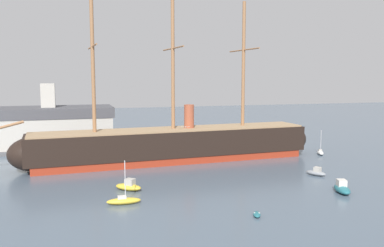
{
  "coord_description": "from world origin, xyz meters",
  "views": [
    {
      "loc": [
        -23.0,
        -27.21,
        17.44
      ],
      "look_at": [
        -3.21,
        39.7,
        9.38
      ],
      "focal_mm": 38.55,
      "sensor_mm": 36.0,
      "label": 1
    }
  ],
  "objects_px": {
    "tall_ship": "(173,144)",
    "motorboat_mid_right": "(342,188)",
    "motorboat_alongside_bow": "(129,186)",
    "dockside_warehouse_left": "(11,129)",
    "dinghy_near_centre": "(257,214)",
    "motorboat_far_left": "(52,161)",
    "sailboat_mid_left": "(124,201)",
    "seagull_in_flight": "(186,127)",
    "motorboat_alongside_stern": "(316,172)",
    "dinghy_distant_centre": "(178,151)",
    "sailboat_far_right": "(320,152)"
  },
  "relations": [
    {
      "from": "sailboat_mid_left",
      "to": "dinghy_distant_centre",
      "type": "relative_size",
      "value": 2.32
    },
    {
      "from": "sailboat_mid_left",
      "to": "dinghy_distant_centre",
      "type": "bearing_deg",
      "value": 64.44
    },
    {
      "from": "dinghy_near_centre",
      "to": "motorboat_mid_right",
      "type": "xyz_separation_m",
      "value": [
        16.83,
        5.98,
        0.43
      ]
    },
    {
      "from": "motorboat_mid_right",
      "to": "motorboat_alongside_bow",
      "type": "bearing_deg",
      "value": 161.3
    },
    {
      "from": "dinghy_near_centre",
      "to": "motorboat_alongside_stern",
      "type": "bearing_deg",
      "value": 40.58
    },
    {
      "from": "sailboat_mid_left",
      "to": "dockside_warehouse_left",
      "type": "bearing_deg",
      "value": 112.19
    },
    {
      "from": "dockside_warehouse_left",
      "to": "tall_ship",
      "type": "bearing_deg",
      "value": -35.14
    },
    {
      "from": "motorboat_alongside_bow",
      "to": "dockside_warehouse_left",
      "type": "height_order",
      "value": "dockside_warehouse_left"
    },
    {
      "from": "motorboat_alongside_stern",
      "to": "motorboat_mid_right",
      "type": "bearing_deg",
      "value": -103.11
    },
    {
      "from": "tall_ship",
      "to": "sailboat_far_right",
      "type": "xyz_separation_m",
      "value": [
        33.37,
        -1.97,
        -3.13
      ]
    },
    {
      "from": "seagull_in_flight",
      "to": "tall_ship",
      "type": "bearing_deg",
      "value": 80.56
    },
    {
      "from": "motorboat_far_left",
      "to": "seagull_in_flight",
      "type": "relative_size",
      "value": 4.04
    },
    {
      "from": "motorboat_alongside_bow",
      "to": "motorboat_far_left",
      "type": "xyz_separation_m",
      "value": [
        -11.95,
        22.5,
        0.06
      ]
    },
    {
      "from": "motorboat_alongside_stern",
      "to": "dockside_warehouse_left",
      "type": "height_order",
      "value": "dockside_warehouse_left"
    },
    {
      "from": "dockside_warehouse_left",
      "to": "motorboat_alongside_bow",
      "type": "bearing_deg",
      "value": -63.01
    },
    {
      "from": "dinghy_near_centre",
      "to": "dinghy_distant_centre",
      "type": "xyz_separation_m",
      "value": [
        1.48,
        44.84,
        0.05
      ]
    },
    {
      "from": "sailboat_mid_left",
      "to": "motorboat_alongside_bow",
      "type": "relative_size",
      "value": 1.35
    },
    {
      "from": "dinghy_near_centre",
      "to": "motorboat_far_left",
      "type": "xyz_separation_m",
      "value": [
        -25.71,
        38.84,
        0.45
      ]
    },
    {
      "from": "tall_ship",
      "to": "dinghy_distant_centre",
      "type": "height_order",
      "value": "tall_ship"
    },
    {
      "from": "seagull_in_flight",
      "to": "dockside_warehouse_left",
      "type": "bearing_deg",
      "value": 122.32
    },
    {
      "from": "sailboat_far_right",
      "to": "dockside_warehouse_left",
      "type": "distance_m",
      "value": 71.69
    },
    {
      "from": "tall_ship",
      "to": "sailboat_far_right",
      "type": "distance_m",
      "value": 33.57
    },
    {
      "from": "sailboat_mid_left",
      "to": "dockside_warehouse_left",
      "type": "xyz_separation_m",
      "value": [
        -20.1,
        49.3,
        4.47
      ]
    },
    {
      "from": "dinghy_near_centre",
      "to": "motorboat_far_left",
      "type": "height_order",
      "value": "motorboat_far_left"
    },
    {
      "from": "motorboat_alongside_bow",
      "to": "motorboat_far_left",
      "type": "distance_m",
      "value": 25.48
    },
    {
      "from": "dinghy_near_centre",
      "to": "motorboat_alongside_bow",
      "type": "xyz_separation_m",
      "value": [
        -13.77,
        16.34,
        0.4
      ]
    },
    {
      "from": "dinghy_near_centre",
      "to": "motorboat_alongside_stern",
      "type": "height_order",
      "value": "motorboat_alongside_stern"
    },
    {
      "from": "tall_ship",
      "to": "dockside_warehouse_left",
      "type": "xyz_separation_m",
      "value": [
        -33.47,
        23.56,
        1.39
      ]
    },
    {
      "from": "dinghy_near_centre",
      "to": "motorboat_alongside_stern",
      "type": "relative_size",
      "value": 0.58
    },
    {
      "from": "dinghy_near_centre",
      "to": "dockside_warehouse_left",
      "type": "height_order",
      "value": "dockside_warehouse_left"
    },
    {
      "from": "dinghy_distant_centre",
      "to": "dockside_warehouse_left",
      "type": "distance_m",
      "value": 39.81
    },
    {
      "from": "sailboat_mid_left",
      "to": "motorboat_far_left",
      "type": "height_order",
      "value": "sailboat_mid_left"
    },
    {
      "from": "sailboat_mid_left",
      "to": "seagull_in_flight",
      "type": "distance_m",
      "value": 13.69
    },
    {
      "from": "motorboat_mid_right",
      "to": "dinghy_distant_centre",
      "type": "bearing_deg",
      "value": 111.56
    },
    {
      "from": "dinghy_near_centre",
      "to": "motorboat_alongside_bow",
      "type": "distance_m",
      "value": 21.37
    },
    {
      "from": "dinghy_near_centre",
      "to": "motorboat_alongside_stern",
      "type": "distance_m",
      "value": 25.39
    },
    {
      "from": "dinghy_distant_centre",
      "to": "tall_ship",
      "type": "bearing_deg",
      "value": -110.13
    },
    {
      "from": "tall_ship",
      "to": "seagull_in_flight",
      "type": "height_order",
      "value": "tall_ship"
    },
    {
      "from": "sailboat_mid_left",
      "to": "dinghy_distant_centre",
      "type": "xyz_separation_m",
      "value": [
        16.83,
        35.2,
        -0.21
      ]
    },
    {
      "from": "tall_ship",
      "to": "motorboat_mid_right",
      "type": "relative_size",
      "value": 13.79
    },
    {
      "from": "motorboat_alongside_bow",
      "to": "dockside_warehouse_left",
      "type": "relative_size",
      "value": 0.09
    },
    {
      "from": "tall_ship",
      "to": "motorboat_alongside_bow",
      "type": "xyz_separation_m",
      "value": [
        -11.77,
        -19.04,
        -2.95
      ]
    },
    {
      "from": "tall_ship",
      "to": "motorboat_far_left",
      "type": "bearing_deg",
      "value": 171.68
    },
    {
      "from": "seagull_in_flight",
      "to": "motorboat_mid_right",
      "type": "bearing_deg",
      "value": -15.19
    },
    {
      "from": "motorboat_mid_right",
      "to": "motorboat_alongside_stern",
      "type": "relative_size",
      "value": 1.27
    },
    {
      "from": "dinghy_distant_centre",
      "to": "dockside_warehouse_left",
      "type": "relative_size",
      "value": 0.05
    },
    {
      "from": "motorboat_alongside_bow",
      "to": "dinghy_distant_centre",
      "type": "height_order",
      "value": "motorboat_alongside_bow"
    },
    {
      "from": "motorboat_alongside_stern",
      "to": "motorboat_far_left",
      "type": "height_order",
      "value": "motorboat_far_left"
    },
    {
      "from": "tall_ship",
      "to": "motorboat_alongside_bow",
      "type": "bearing_deg",
      "value": -121.73
    },
    {
      "from": "sailboat_mid_left",
      "to": "motorboat_far_left",
      "type": "distance_m",
      "value": 30.99
    }
  ]
}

